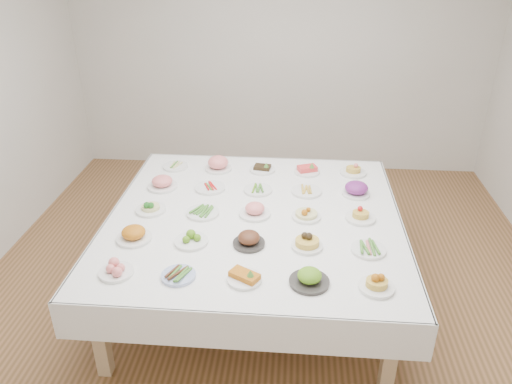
# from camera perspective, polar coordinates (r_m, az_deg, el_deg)

# --- Properties ---
(room_envelope) EXTENTS (5.02, 5.02, 2.81)m
(room_envelope) POSITION_cam_1_polar(r_m,az_deg,el_deg) (3.59, 1.43, 13.35)
(room_envelope) COLOR #8C5E3A
(room_envelope) RESTS_ON ground
(display_table) EXTENTS (2.28, 2.28, 0.75)m
(display_table) POSITION_cam_1_polar(r_m,az_deg,el_deg) (3.93, -0.18, -3.52)
(display_table) COLOR white
(display_table) RESTS_ON ground
(dish_0) EXTENTS (0.22, 0.22, 0.11)m
(dish_0) POSITION_cam_1_polar(r_m,az_deg,el_deg) (3.36, -15.74, -8.33)
(dish_0) COLOR white
(dish_0) RESTS_ON display_table
(dish_1) EXTENTS (0.22, 0.22, 0.05)m
(dish_1) POSITION_cam_1_polar(r_m,az_deg,el_deg) (3.27, -8.87, -9.28)
(dish_1) COLOR #4C66B2
(dish_1) RESTS_ON display_table
(dish_2) EXTENTS (0.22, 0.22, 0.11)m
(dish_2) POSITION_cam_1_polar(r_m,az_deg,el_deg) (3.19, -1.32, -9.42)
(dish_2) COLOR white
(dish_2) RESTS_ON display_table
(dish_3) EXTENTS (0.25, 0.25, 0.13)m
(dish_3) POSITION_cam_1_polar(r_m,az_deg,el_deg) (3.17, 6.14, -9.49)
(dish_3) COLOR #2C2927
(dish_3) RESTS_ON display_table
(dish_4) EXTENTS (0.22, 0.22, 0.12)m
(dish_4) POSITION_cam_1_polar(r_m,az_deg,el_deg) (3.21, 13.66, -9.96)
(dish_4) COLOR white
(dish_4) RESTS_ON display_table
(dish_5) EXTENTS (0.25, 0.25, 0.14)m
(dish_5) POSITION_cam_1_polar(r_m,az_deg,el_deg) (3.67, -13.83, -4.46)
(dish_5) COLOR white
(dish_5) RESTS_ON display_table
(dish_6) EXTENTS (0.24, 0.24, 0.10)m
(dish_6) POSITION_cam_1_polar(r_m,az_deg,el_deg) (3.57, -7.44, -5.20)
(dish_6) COLOR white
(dish_6) RESTS_ON display_table
(dish_7) EXTENTS (0.23, 0.23, 0.13)m
(dish_7) POSITION_cam_1_polar(r_m,az_deg,el_deg) (3.51, -0.82, -5.24)
(dish_7) COLOR #2C2927
(dish_7) RESTS_ON display_table
(dish_8) EXTENTS (0.22, 0.22, 0.13)m
(dish_8) POSITION_cam_1_polar(r_m,az_deg,el_deg) (3.50, 5.88, -5.53)
(dish_8) COLOR white
(dish_8) RESTS_ON display_table
(dish_9) EXTENTS (0.24, 0.24, 0.06)m
(dish_9) POSITION_cam_1_polar(r_m,az_deg,el_deg) (3.55, 12.74, -6.25)
(dish_9) COLOR white
(dish_9) RESTS_ON display_table
(dish_10) EXTENTS (0.24, 0.24, 0.13)m
(dish_10) POSITION_cam_1_polar(r_m,az_deg,el_deg) (4.01, -11.99, -1.35)
(dish_10) COLOR white
(dish_10) RESTS_ON display_table
(dish_11) EXTENTS (0.26, 0.25, 0.06)m
(dish_11) POSITION_cam_1_polar(r_m,az_deg,el_deg) (3.92, -6.11, -2.21)
(dish_11) COLOR white
(dish_11) RESTS_ON display_table
(dish_12) EXTENTS (0.24, 0.24, 0.14)m
(dish_12) POSITION_cam_1_polar(r_m,az_deg,el_deg) (3.87, -0.13, -1.81)
(dish_12) COLOR white
(dish_12) RESTS_ON display_table
(dish_13) EXTENTS (0.22, 0.22, 0.12)m
(dish_13) POSITION_cam_1_polar(r_m,az_deg,el_deg) (3.85, 5.79, -2.21)
(dish_13) COLOR white
(dish_13) RESTS_ON display_table
(dish_14) EXTENTS (0.23, 0.23, 0.12)m
(dish_14) POSITION_cam_1_polar(r_m,az_deg,el_deg) (3.90, 11.89, -2.43)
(dish_14) COLOR white
(dish_14) RESTS_ON display_table
(dish_15) EXTENTS (0.26, 0.26, 0.15)m
(dish_15) POSITION_cam_1_polar(r_m,az_deg,el_deg) (4.36, -10.68, 1.31)
(dish_15) COLOR white
(dish_15) RESTS_ON display_table
(dish_16) EXTENTS (0.25, 0.25, 0.05)m
(dish_16) POSITION_cam_1_polar(r_m,az_deg,el_deg) (4.30, -5.27, 0.56)
(dish_16) COLOR white
(dish_16) RESTS_ON display_table
(dish_17) EXTENTS (0.24, 0.24, 0.05)m
(dish_17) POSITION_cam_1_polar(r_m,az_deg,el_deg) (4.24, 0.21, 0.34)
(dish_17) COLOR white
(dish_17) RESTS_ON display_table
(dish_18) EXTENTS (0.25, 0.25, 0.06)m
(dish_18) POSITION_cam_1_polar(r_m,az_deg,el_deg) (4.24, 5.78, 0.21)
(dish_18) COLOR white
(dish_18) RESTS_ON display_table
(dish_19) EXTENTS (0.23, 0.23, 0.14)m
(dish_19) POSITION_cam_1_polar(r_m,az_deg,el_deg) (4.25, 11.41, 0.48)
(dish_19) COLOR white
(dish_19) RESTS_ON display_table
(dish_20) EXTENTS (0.23, 0.23, 0.05)m
(dish_20) POSITION_cam_1_polar(r_m,az_deg,el_deg) (4.74, -9.21, 2.97)
(dish_20) COLOR white
(dish_20) RESTS_ON display_table
(dish_21) EXTENTS (0.28, 0.28, 0.15)m
(dish_21) POSITION_cam_1_polar(r_m,az_deg,el_deg) (4.63, -4.36, 3.38)
(dish_21) COLOR white
(dish_21) RESTS_ON display_table
(dish_22) EXTENTS (0.23, 0.23, 0.11)m
(dish_22) POSITION_cam_1_polar(r_m,az_deg,el_deg) (4.60, 0.73, 2.95)
(dish_22) COLOR white
(dish_22) RESTS_ON display_table
(dish_23) EXTENTS (0.23, 0.23, 0.11)m
(dish_23) POSITION_cam_1_polar(r_m,az_deg,el_deg) (4.59, 5.87, 2.74)
(dish_23) COLOR white
(dish_23) RESTS_ON display_table
(dish_24) EXTENTS (0.23, 0.23, 0.13)m
(dish_24) POSITION_cam_1_polar(r_m,az_deg,el_deg) (4.63, 11.08, 2.66)
(dish_24) COLOR white
(dish_24) RESTS_ON display_table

